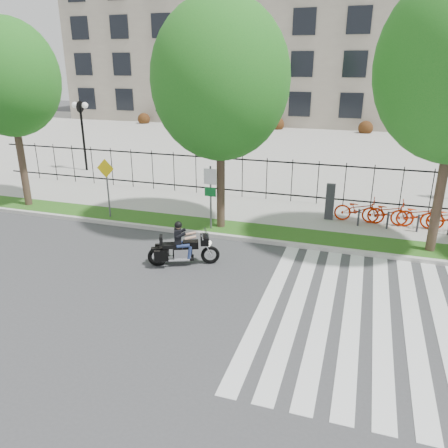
% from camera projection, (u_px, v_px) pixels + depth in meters
% --- Properties ---
extents(ground, '(120.00, 120.00, 0.00)m').
position_uv_depth(ground, '(196.00, 289.00, 12.89)').
color(ground, '#3B3B3D').
rests_on(ground, ground).
extents(curb, '(60.00, 0.20, 0.15)m').
position_uv_depth(curb, '(236.00, 238.00, 16.52)').
color(curb, '#B9B6AE').
rests_on(curb, ground).
extents(grass_verge, '(60.00, 1.50, 0.15)m').
position_uv_depth(grass_verge, '(242.00, 230.00, 17.28)').
color(grass_verge, '#194A12').
rests_on(grass_verge, ground).
extents(sidewalk, '(60.00, 3.50, 0.15)m').
position_uv_depth(sidewalk, '(257.00, 211.00, 19.51)').
color(sidewalk, '#98968E').
rests_on(sidewalk, ground).
extents(plaza, '(80.00, 34.00, 0.10)m').
position_uv_depth(plaza, '(310.00, 146.00, 35.19)').
color(plaza, '#98968E').
rests_on(plaza, ground).
extents(crosswalk_stripes, '(5.70, 8.00, 0.01)m').
position_uv_depth(crosswalk_stripes, '(367.00, 317.00, 11.48)').
color(crosswalk_stripes, silver).
rests_on(crosswalk_stripes, ground).
extents(iron_fence, '(30.00, 0.06, 2.00)m').
position_uv_depth(iron_fence, '(267.00, 179.00, 20.71)').
color(iron_fence, black).
rests_on(iron_fence, sidewalk).
extents(office_building, '(60.00, 21.90, 20.15)m').
position_uv_depth(office_building, '(339.00, 30.00, 49.57)').
color(office_building, gray).
rests_on(office_building, ground).
extents(lamp_post_left, '(1.06, 0.70, 4.25)m').
position_uv_depth(lamp_post_left, '(81.00, 119.00, 26.00)').
color(lamp_post_left, black).
rests_on(lamp_post_left, ground).
extents(street_tree_0, '(4.25, 4.25, 8.01)m').
position_uv_depth(street_tree_0, '(9.00, 78.00, 18.34)').
color(street_tree_0, '#3B2920').
rests_on(street_tree_0, grass_verge).
extents(street_tree_1, '(5.02, 5.02, 8.47)m').
position_uv_depth(street_tree_1, '(220.00, 80.00, 15.60)').
color(street_tree_1, '#3B2920').
rests_on(street_tree_1, grass_verge).
extents(bike_share_station, '(7.87, 0.89, 1.50)m').
position_uv_depth(bike_share_station, '(431.00, 216.00, 17.03)').
color(bike_share_station, '#2D2D33').
rests_on(bike_share_station, sidewalk).
extents(sign_pole_regulatory, '(0.50, 0.09, 2.50)m').
position_uv_depth(sign_pole_regulatory, '(210.00, 190.00, 16.72)').
color(sign_pole_regulatory, '#59595B').
rests_on(sign_pole_regulatory, grass_verge).
extents(sign_pole_warning, '(0.78, 0.09, 2.49)m').
position_uv_depth(sign_pole_warning, '(107.00, 180.00, 18.05)').
color(sign_pole_warning, '#59595B').
rests_on(sign_pole_warning, grass_verge).
extents(motorcycle_rider, '(2.24, 1.24, 1.83)m').
position_uv_depth(motorcycle_rider, '(183.00, 247.00, 14.29)').
color(motorcycle_rider, black).
rests_on(motorcycle_rider, ground).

